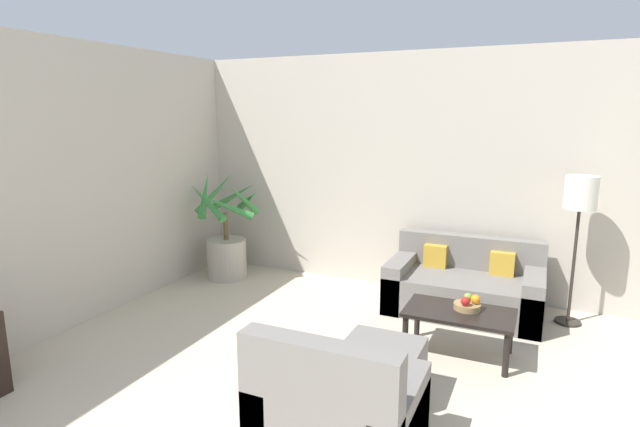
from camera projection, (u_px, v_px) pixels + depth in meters
name	position (u px, v px, depth m)	size (l,w,h in m)	color
wall_back	(468.00, 176.00, 5.43)	(8.12, 0.06, 2.70)	#BCB2A3
wall_left	(10.00, 196.00, 4.15)	(0.06, 7.38, 2.70)	#BCB2A3
potted_palm	(226.00, 241.00, 6.18)	(0.86, 0.94, 1.32)	#ADA393
sofa_loveseat	(464.00, 288.00, 5.15)	(1.52, 0.83, 0.74)	slate
floor_lamp	(580.00, 202.00, 4.67)	(0.29, 0.29, 1.46)	#2D2823
coffee_table	(459.00, 317.00, 4.19)	(0.89, 0.52, 0.40)	black
fruit_bowl	(467.00, 306.00, 4.22)	(0.23, 0.23, 0.05)	#997A4C
apple_red	(465.00, 301.00, 4.15)	(0.08, 0.08, 0.08)	red
apple_green	(468.00, 297.00, 4.27)	(0.07, 0.07, 0.07)	olive
orange_fruit	(476.00, 299.00, 4.19)	(0.08, 0.08, 0.08)	orange
armchair	(338.00, 414.00, 2.95)	(0.91, 0.78, 0.85)	slate
ottoman	(383.00, 369.00, 3.62)	(0.55, 0.46, 0.40)	slate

